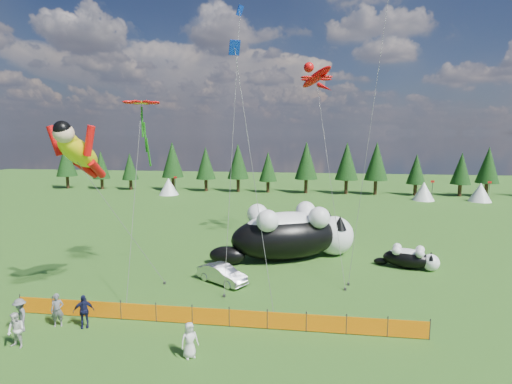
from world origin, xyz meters
TOP-DOWN VIEW (x-y plane):
  - ground at (0.00, 0.00)m, footprint 160.00×160.00m
  - safety_fence at (0.00, -3.00)m, footprint 22.06×0.06m
  - tree_line at (0.00, 45.00)m, footprint 90.00×4.00m
  - festival_tents at (11.00, 40.00)m, footprint 50.00×3.20m
  - cat_large at (3.71, 9.08)m, footprint 11.48×7.60m
  - cat_small at (12.59, 7.87)m, footprint 4.60×2.52m
  - car at (-0.72, 3.02)m, footprint 3.86×3.10m
  - spectator_a at (-7.94, -4.15)m, footprint 0.76×0.63m
  - spectator_b at (-8.52, -6.41)m, footprint 0.92×0.65m
  - spectator_c at (-6.50, -4.09)m, footprint 1.16×0.93m
  - spectator_d at (-9.44, -4.95)m, footprint 1.24×1.17m
  - spectator_e at (-0.19, -6.07)m, footprint 0.96×0.90m
  - superhero_kite at (-8.20, -0.86)m, footprint 5.78×5.41m
  - gecko_kite at (5.40, 13.85)m, footprint 5.62×14.19m
  - flower_kite at (-5.95, 2.96)m, footprint 2.66×5.89m
  - diamond_kite_a at (0.17, 4.97)m, footprint 0.64×5.12m
  - diamond_kite_c at (0.80, 0.49)m, footprint 3.22×3.01m

SIDE VIEW (x-z plane):
  - ground at x=0.00m, z-range 0.00..0.00m
  - safety_fence at x=0.00m, z-range -0.05..1.05m
  - car at x=-0.72m, z-range 0.00..1.23m
  - cat_small at x=12.59m, z-range -0.04..1.65m
  - spectator_e at x=-0.19m, z-range 0.00..1.65m
  - spectator_b at x=-8.52m, z-range 0.00..1.72m
  - spectator_d at x=-9.44m, z-range 0.00..1.75m
  - spectator_a at x=-7.94m, z-range 0.00..1.77m
  - spectator_c at x=-6.50m, z-range 0.00..1.77m
  - festival_tents at x=11.00m, z-range 0.00..2.80m
  - cat_large at x=3.71m, z-range -0.11..4.27m
  - tree_line at x=0.00m, z-range 0.00..8.00m
  - superhero_kite at x=-8.20m, z-range 3.21..14.72m
  - flower_kite at x=-5.95m, z-range 5.51..18.22m
  - diamond_kite_c at x=0.80m, z-range 6.41..22.10m
  - gecko_kite at x=5.40m, z-range 5.61..24.13m
  - diamond_kite_a at x=0.17m, z-range 7.33..26.27m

